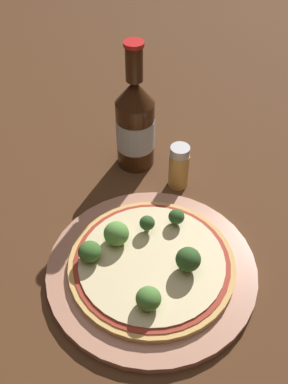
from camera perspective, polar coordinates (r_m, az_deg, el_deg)
ground_plane at (r=0.64m, az=0.97°, el=-10.05°), size 3.00×3.00×0.00m
plate at (r=0.63m, az=0.93°, el=-9.79°), size 0.29×0.29×0.01m
pizza at (r=0.63m, az=0.90°, el=-8.72°), size 0.23×0.23×0.01m
broccoli_floret_0 at (r=0.57m, az=0.57°, el=-13.39°), size 0.03×0.03×0.03m
broccoli_floret_1 at (r=0.60m, az=5.64°, el=-8.52°), size 0.03×0.03×0.04m
broccoli_floret_2 at (r=0.61m, az=-6.92°, el=-7.52°), size 0.03×0.03×0.03m
broccoli_floret_3 at (r=0.63m, az=-3.54°, el=-5.30°), size 0.04×0.04×0.03m
broccoli_floret_4 at (r=0.65m, az=4.14°, el=-3.16°), size 0.02×0.02×0.02m
broccoli_floret_5 at (r=0.64m, az=0.40°, el=-3.98°), size 0.02×0.02×0.03m
beer_bottle at (r=0.75m, az=-1.13°, el=8.71°), size 0.06×0.06×0.22m
pepper_shaker at (r=0.73m, az=4.45°, el=3.22°), size 0.03×0.03×0.08m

